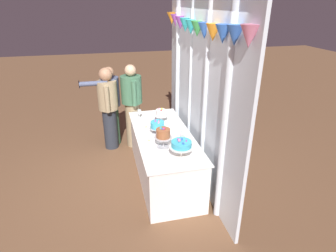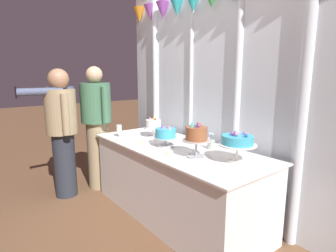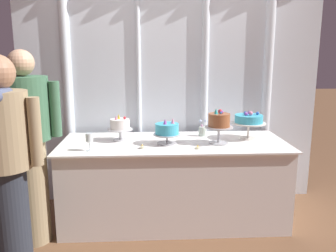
{
  "view_description": "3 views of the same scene",
  "coord_description": "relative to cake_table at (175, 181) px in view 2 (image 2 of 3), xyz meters",
  "views": [
    {
      "loc": [
        3.66,
        -0.69,
        2.59
      ],
      "look_at": [
        -0.03,
        0.18,
        0.87
      ],
      "focal_mm": 29.58,
      "sensor_mm": 36.0,
      "label": 1
    },
    {
      "loc": [
        2.04,
        -1.58,
        1.47
      ],
      "look_at": [
        -0.21,
        0.17,
        0.93
      ],
      "focal_mm": 28.58,
      "sensor_mm": 36.0,
      "label": 2
    },
    {
      "loc": [
        -0.22,
        -2.98,
        1.55
      ],
      "look_at": [
        -0.05,
        0.07,
        0.91
      ],
      "focal_mm": 37.45,
      "sensor_mm": 36.0,
      "label": 3
    }
  ],
  "objects": [
    {
      "name": "guest_man_pink_jacket",
      "position": [
        -1.2,
        -0.76,
        0.46
      ],
      "size": [
        0.52,
        0.38,
        1.55
      ],
      "color": "#282D38",
      "rests_on": "ground_plane"
    },
    {
      "name": "cake_display_midright",
      "position": [
        0.39,
        -0.09,
        0.57
      ],
      "size": [
        0.25,
        0.25,
        0.32
      ],
      "color": "#B2B2B7",
      "rests_on": "cake_table"
    },
    {
      "name": "wine_glass",
      "position": [
        -0.71,
        -0.26,
        0.48
      ],
      "size": [
        0.06,
        0.06,
        0.15
      ],
      "color": "silver",
      "rests_on": "cake_table"
    },
    {
      "name": "guest_man_dark_suit",
      "position": [
        -1.19,
        -0.33,
        0.47
      ],
      "size": [
        0.54,
        0.41,
        1.58
      ],
      "color": "#9E8966",
      "rests_on": "ground_plane"
    },
    {
      "name": "cake_display_midleft",
      "position": [
        -0.06,
        -0.07,
        0.5
      ],
      "size": [
        0.25,
        0.25,
        0.23
      ],
      "color": "#B2B2B7",
      "rests_on": "cake_table"
    },
    {
      "name": "cake_display_leftmost",
      "position": [
        -0.49,
        0.07,
        0.52
      ],
      "size": [
        0.23,
        0.23,
        0.25
      ],
      "color": "silver",
      "rests_on": "cake_table"
    },
    {
      "name": "cake_table",
      "position": [
        0.0,
        0.0,
        0.0
      ],
      "size": [
        2.05,
        0.83,
        0.76
      ],
      "color": "white",
      "rests_on": "ground_plane"
    },
    {
      "name": "cake_display_rightmost",
      "position": [
        0.71,
        0.08,
        0.56
      ],
      "size": [
        0.32,
        0.32,
        0.27
      ],
      "color": "silver",
      "rests_on": "cake_table"
    },
    {
      "name": "guest_girl_blue_dress",
      "position": [
        -1.35,
        -0.71,
        0.46
      ],
      "size": [
        0.49,
        0.71,
        1.52
      ],
      "color": "#3D6B4C",
      "rests_on": "ground_plane"
    },
    {
      "name": "ground_plane",
      "position": [
        0.0,
        -0.1,
        -0.38
      ],
      "size": [
        24.0,
        24.0,
        0.0
      ],
      "primitive_type": "plane",
      "color": "brown"
    },
    {
      "name": "flower_vase",
      "position": [
        0.29,
        0.21,
        0.43
      ],
      "size": [
        0.07,
        0.07,
        0.17
      ],
      "color": "#B2C1B2",
      "rests_on": "cake_table"
    },
    {
      "name": "tealight_near_left",
      "position": [
        0.19,
        -0.25,
        0.39
      ],
      "size": [
        0.05,
        0.05,
        0.03
      ],
      "color": "beige",
      "rests_on": "cake_table"
    },
    {
      "name": "tealight_far_left",
      "position": [
        -0.28,
        -0.21,
        0.39
      ],
      "size": [
        0.05,
        0.05,
        0.04
      ],
      "color": "beige",
      "rests_on": "cake_table"
    },
    {
      "name": "draped_curtain",
      "position": [
        0.0,
        0.52,
        1.07
      ],
      "size": [
        3.07,
        0.18,
        2.6
      ],
      "color": "silver",
      "rests_on": "ground_plane"
    }
  ]
}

